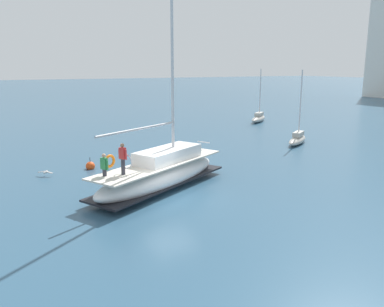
# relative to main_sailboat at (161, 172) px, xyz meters

# --- Properties ---
(ground_plane) EXTENTS (400.00, 400.00, 0.00)m
(ground_plane) POSITION_rel_main_sailboat_xyz_m (1.91, -0.32, -0.91)
(ground_plane) COLOR #2D516B
(main_sailboat) EXTENTS (6.52, 9.63, 13.71)m
(main_sailboat) POSITION_rel_main_sailboat_xyz_m (0.00, 0.00, 0.00)
(main_sailboat) COLOR white
(main_sailboat) RESTS_ON ground
(moored_catamaran) EXTENTS (3.60, 4.31, 6.42)m
(moored_catamaran) POSITION_rel_main_sailboat_xyz_m (-18.93, 21.42, -0.41)
(moored_catamaran) COLOR #B7B2A8
(moored_catamaran) RESTS_ON ground
(moored_cutter_right) EXTENTS (3.04, 4.03, 6.43)m
(moored_cutter_right) POSITION_rel_main_sailboat_xyz_m (-6.02, 15.74, -0.43)
(moored_cutter_right) COLOR #B7B2A8
(moored_cutter_right) RESTS_ON ground
(seagull) EXTENTS (0.75, 0.86, 0.17)m
(seagull) POSITION_rel_main_sailboat_xyz_m (-5.61, -5.41, -0.64)
(seagull) COLOR silver
(seagull) RESTS_ON ground
(mooring_buoy) EXTENTS (0.61, 0.61, 0.91)m
(mooring_buoy) POSITION_rel_main_sailboat_xyz_m (-6.13, -2.49, -0.73)
(mooring_buoy) COLOR #EA4C19
(mooring_buoy) RESTS_ON ground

